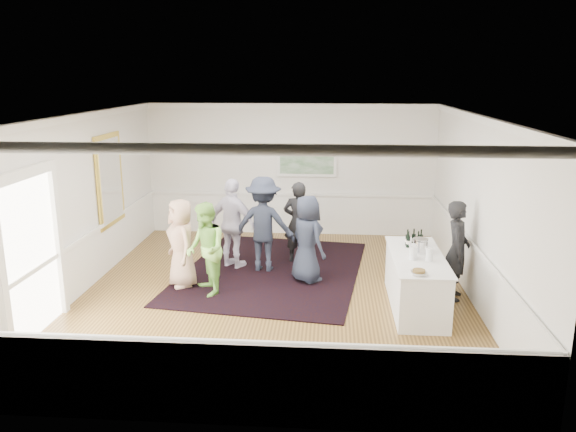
# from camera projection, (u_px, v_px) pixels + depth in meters

# --- Properties ---
(floor) EXTENTS (8.00, 8.00, 0.00)m
(floor) POSITION_uv_depth(u_px,v_px,m) (275.00, 293.00, 10.21)
(floor) COLOR olive
(floor) RESTS_ON ground
(ceiling) EXTENTS (7.00, 8.00, 0.02)m
(ceiling) POSITION_uv_depth(u_px,v_px,m) (274.00, 115.00, 9.43)
(ceiling) COLOR white
(ceiling) RESTS_ON wall_back
(wall_left) EXTENTS (0.02, 8.00, 3.20)m
(wall_left) POSITION_uv_depth(u_px,v_px,m) (81.00, 204.00, 10.08)
(wall_left) COLOR white
(wall_left) RESTS_ON floor
(wall_right) EXTENTS (0.02, 8.00, 3.20)m
(wall_right) POSITION_uv_depth(u_px,v_px,m) (478.00, 211.00, 9.57)
(wall_right) COLOR white
(wall_right) RESTS_ON floor
(wall_back) EXTENTS (7.00, 0.02, 3.20)m
(wall_back) POSITION_uv_depth(u_px,v_px,m) (290.00, 170.00, 13.69)
(wall_back) COLOR white
(wall_back) RESTS_ON floor
(wall_front) EXTENTS (7.00, 0.02, 3.20)m
(wall_front) POSITION_uv_depth(u_px,v_px,m) (237.00, 294.00, 5.95)
(wall_front) COLOR white
(wall_front) RESTS_ON floor
(wainscoting) EXTENTS (7.00, 8.00, 1.00)m
(wainscoting) POSITION_uv_depth(u_px,v_px,m) (275.00, 267.00, 10.09)
(wainscoting) COLOR white
(wainscoting) RESTS_ON floor
(mirror) EXTENTS (0.05, 1.25, 1.85)m
(mirror) POSITION_uv_depth(u_px,v_px,m) (110.00, 180.00, 11.28)
(mirror) COLOR gold
(mirror) RESTS_ON wall_left
(doorway) EXTENTS (0.10, 1.78, 2.56)m
(doorway) POSITION_uv_depth(u_px,v_px,m) (30.00, 245.00, 8.28)
(doorway) COLOR white
(doorway) RESTS_ON wall_left
(landscape_painting) EXTENTS (1.44, 0.06, 0.66)m
(landscape_painting) POSITION_uv_depth(u_px,v_px,m) (307.00, 163.00, 13.56)
(landscape_painting) COLOR white
(landscape_painting) RESTS_ON wall_back
(area_rug) EXTENTS (3.98, 4.89, 0.02)m
(area_rug) POSITION_uv_depth(u_px,v_px,m) (272.00, 271.00, 11.32)
(area_rug) COLOR black
(area_rug) RESTS_ON floor
(serving_table) EXTENTS (0.86, 2.27, 0.92)m
(serving_table) POSITION_uv_depth(u_px,v_px,m) (416.00, 281.00, 9.49)
(serving_table) COLOR white
(serving_table) RESTS_ON floor
(bartender) EXTENTS (0.56, 0.72, 1.76)m
(bartender) POSITION_uv_depth(u_px,v_px,m) (457.00, 250.00, 9.78)
(bartender) COLOR black
(bartender) RESTS_ON floor
(guest_tan) EXTENTS (0.89, 0.97, 1.67)m
(guest_tan) POSITION_uv_depth(u_px,v_px,m) (181.00, 243.00, 10.36)
(guest_tan) COLOR tan
(guest_tan) RESTS_ON floor
(guest_green) EXTENTS (0.93, 1.02, 1.69)m
(guest_green) POSITION_uv_depth(u_px,v_px,m) (206.00, 249.00, 9.96)
(guest_green) COLOR #7FC34E
(guest_green) RESTS_ON floor
(guest_lilac) EXTENTS (1.17, 0.92, 1.85)m
(guest_lilac) POSITION_uv_depth(u_px,v_px,m) (233.00, 224.00, 11.35)
(guest_lilac) COLOR silver
(guest_lilac) RESTS_ON floor
(guest_dark_a) EXTENTS (1.28, 0.79, 1.92)m
(guest_dark_a) POSITION_uv_depth(u_px,v_px,m) (264.00, 224.00, 11.18)
(guest_dark_a) COLOR #202636
(guest_dark_a) RESTS_ON floor
(guest_dark_b) EXTENTS (0.67, 0.48, 1.73)m
(guest_dark_b) POSITION_uv_depth(u_px,v_px,m) (298.00, 222.00, 11.68)
(guest_dark_b) COLOR black
(guest_dark_b) RESTS_ON floor
(guest_navy) EXTENTS (0.93, 0.97, 1.68)m
(guest_navy) POSITION_uv_depth(u_px,v_px,m) (307.00, 239.00, 10.59)
(guest_navy) COLOR #202636
(guest_navy) RESTS_ON floor
(wine_bottles) EXTENTS (0.31, 0.24, 0.31)m
(wine_bottles) POSITION_uv_depth(u_px,v_px,m) (414.00, 238.00, 9.86)
(wine_bottles) COLOR black
(wine_bottles) RESTS_ON serving_table
(juice_pitchers) EXTENTS (0.36, 0.29, 0.24)m
(juice_pitchers) POSITION_uv_depth(u_px,v_px,m) (418.00, 252.00, 9.16)
(juice_pitchers) COLOR #7EA93C
(juice_pitchers) RESTS_ON serving_table
(ice_bucket) EXTENTS (0.26, 0.26, 0.25)m
(ice_bucket) POSITION_uv_depth(u_px,v_px,m) (420.00, 246.00, 9.50)
(ice_bucket) COLOR silver
(ice_bucket) RESTS_ON serving_table
(nut_bowl) EXTENTS (0.26, 0.26, 0.08)m
(nut_bowl) POSITION_uv_depth(u_px,v_px,m) (419.00, 272.00, 8.47)
(nut_bowl) COLOR white
(nut_bowl) RESTS_ON serving_table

